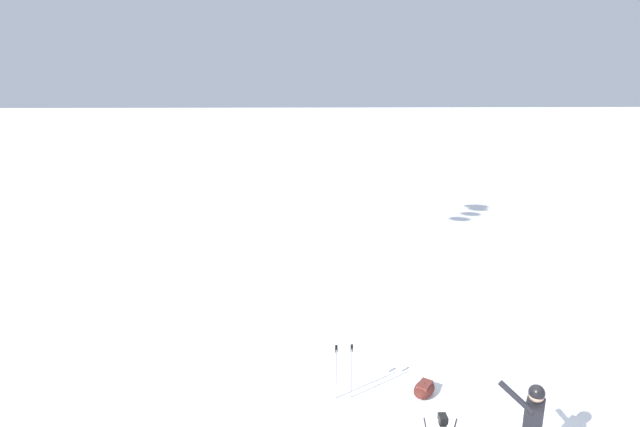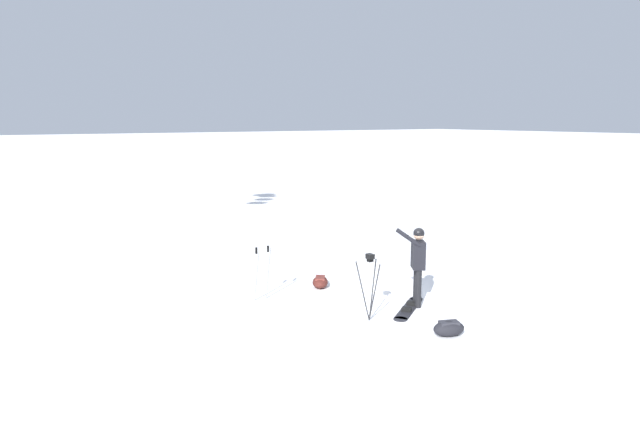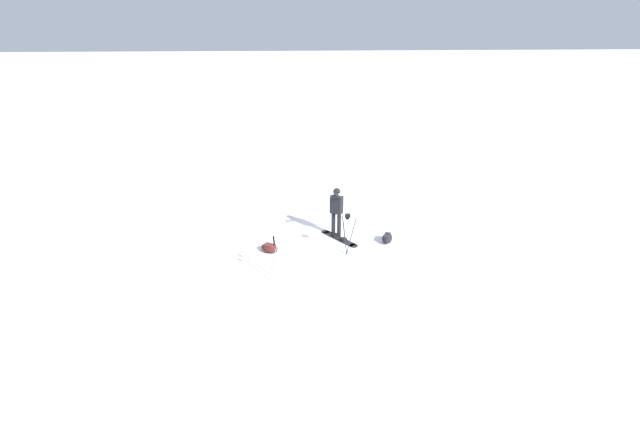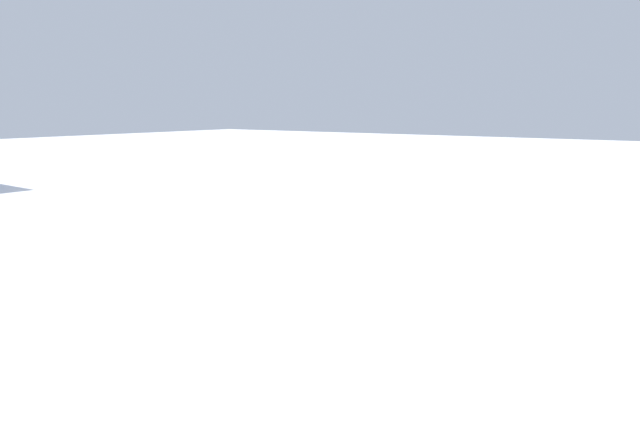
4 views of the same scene
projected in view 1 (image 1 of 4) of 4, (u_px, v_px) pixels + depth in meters
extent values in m
cube|color=black|center=(533.00, 420.00, 7.44)|extent=(0.43, 0.48, 0.61)
sphere|color=tan|center=(537.00, 394.00, 7.32)|extent=(0.23, 0.23, 0.23)
sphere|color=black|center=(537.00, 393.00, 7.32)|extent=(0.24, 0.24, 0.24)
cylinder|color=black|center=(516.00, 397.00, 7.30)|extent=(0.51, 0.37, 0.42)
cylinder|color=black|center=(536.00, 413.00, 7.60)|extent=(0.09, 0.09, 0.61)
ellipsoid|color=#4C1E19|center=(424.00, 389.00, 9.91)|extent=(0.67, 0.72, 0.27)
cube|color=brown|center=(424.00, 385.00, 9.89)|extent=(0.40, 0.43, 0.08)
cube|color=black|center=(443.00, 423.00, 7.21)|extent=(0.10, 0.10, 0.06)
cube|color=black|center=(443.00, 418.00, 7.19)|extent=(0.12, 0.16, 0.10)
cylinder|color=gray|center=(336.00, 375.00, 9.54)|extent=(0.04, 0.31, 1.24)
cylinder|color=black|center=(336.00, 349.00, 9.40)|extent=(0.05, 0.05, 0.14)
cylinder|color=gray|center=(351.00, 374.00, 9.57)|extent=(0.05, 0.31, 1.24)
cylinder|color=black|center=(352.00, 348.00, 9.43)|extent=(0.05, 0.05, 0.14)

